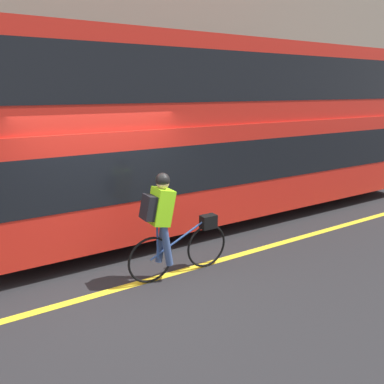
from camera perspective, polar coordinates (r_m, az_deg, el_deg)
The scene contains 7 objects.
ground_plane at distance 5.83m, azimuth -9.85°, elevation -14.16°, with size 80.00×80.00×0.00m, color #232326.
road_center_line at distance 5.85m, azimuth -9.97°, elevation -13.99°, with size 50.00×0.14×0.01m, color yellow.
sidewalk_curb at distance 10.89m, azimuth -20.96°, elevation -0.59°, with size 60.00×2.39×0.11m.
building_facade at distance 12.02m, azimuth -24.64°, elevation 23.47°, with size 60.00×0.30×9.64m.
bus at distance 8.50m, azimuth 4.61°, elevation 10.18°, with size 10.60×2.62×3.78m.
cyclist_on_bike at distance 5.69m, azimuth -3.49°, elevation -4.70°, with size 1.75×0.32×1.68m.
street_sign_post at distance 11.79m, azimuth -2.58°, elevation 8.80°, with size 0.36×0.09×2.52m.
Camera 1 is at (-1.78, -4.77, 2.84)m, focal length 35.00 mm.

